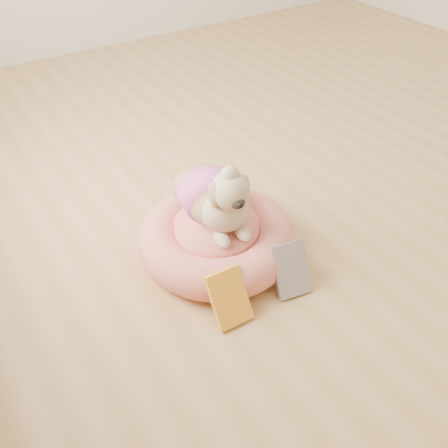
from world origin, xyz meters
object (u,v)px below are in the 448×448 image
pet_bed (217,239)px  book_yellow (229,298)px  dog (216,185)px  book_white (291,269)px

pet_bed → book_yellow: book_yellow is taller
dog → book_yellow: size_ratio=2.19×
pet_bed → dog: size_ratio=1.45×
dog → book_yellow: (-0.14, -0.30, -0.22)m
pet_bed → book_white: 0.32m
pet_bed → dog: (0.01, 0.02, 0.23)m
book_yellow → book_white: size_ratio=0.98×
pet_bed → dog: 0.23m
book_yellow → dog: bearing=66.9°
pet_bed → dog: bearing=62.1°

